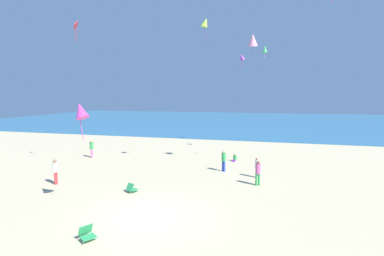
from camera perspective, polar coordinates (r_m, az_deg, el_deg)
name	(u,v)px	position (r m, az deg, el deg)	size (l,w,h in m)	color
ground_plane	(196,166)	(23.63, 0.85, -7.80)	(120.00, 120.00, 0.00)	#C6B58C
ocean_water	(241,121)	(66.85, 9.92, 1.50)	(120.00, 60.00, 0.05)	teal
beach_chair_far_left	(132,188)	(17.85, -12.22, -11.92)	(0.75, 0.78, 0.58)	#2D9956
beach_chair_near_camera	(87,233)	(12.96, -20.61, -19.47)	(0.82, 0.80, 0.61)	#2D9956
person_0	(257,166)	(20.81, 13.07, -7.56)	(0.36, 0.36, 1.47)	purple
person_1	(258,171)	(19.04, 13.28, -8.58)	(0.43, 0.43, 1.65)	green
person_2	(235,158)	(25.64, 8.73, -6.12)	(0.43, 0.61, 0.70)	green
person_3	(55,170)	(20.88, -26.07, -7.68)	(0.43, 0.43, 1.68)	red
person_4	(224,159)	(22.00, 6.48, -6.32)	(0.47, 0.47, 1.68)	blue
person_5	(92,148)	(28.32, -19.79, -3.76)	(0.46, 0.46, 1.68)	#D8599E
kite_green	(265,49)	(28.62, 14.64, 15.27)	(0.57, 0.56, 1.04)	green
kite_pink	(253,40)	(22.90, 12.29, 17.13)	(0.78, 0.99, 1.54)	pink
kite_magenta	(81,111)	(14.85, -21.71, 3.31)	(1.06, 0.91, 1.96)	#DB3DA8
kite_purple	(242,57)	(33.28, 10.12, 14.06)	(1.00, 0.92, 1.62)	purple
kite_lime	(205,22)	(22.41, 2.72, 20.68)	(0.78, 0.68, 1.61)	#99DB33
kite_red	(76,26)	(24.01, -22.59, 18.63)	(0.33, 0.71, 1.54)	red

